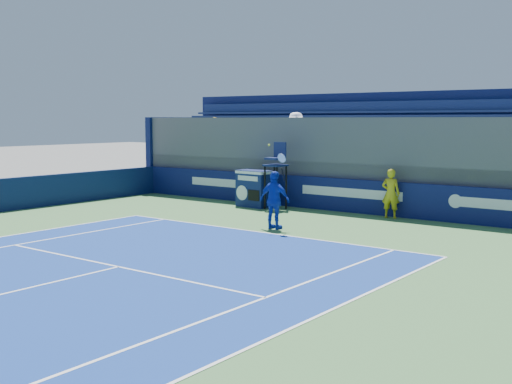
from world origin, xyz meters
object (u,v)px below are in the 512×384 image
Objects in this scene: ball_person at (391,193)px; match_clock at (254,188)px; tennis_player at (275,200)px; umpire_chair at (276,168)px.

match_clock is at bearing -4.77° from ball_person.
ball_person is 4.50m from tennis_player.
umpire_chair is at bearing -3.66° from ball_person.
tennis_player is at bearing -45.36° from match_clock.
match_clock is at bearing 134.64° from tennis_player.
ball_person is 4.42m from umpire_chair.
umpire_chair is at bearing 125.03° from tennis_player.
tennis_player is (-1.83, -4.12, 0.05)m from ball_person.
umpire_chair reaches higher than match_clock.
tennis_player is at bearing -54.97° from umpire_chair.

